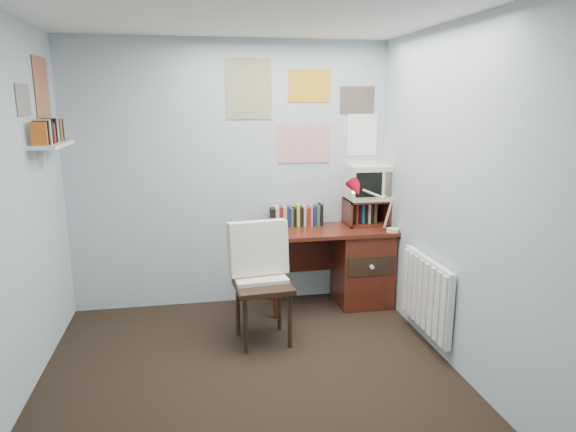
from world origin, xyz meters
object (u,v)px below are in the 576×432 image
at_px(desk_chair, 263,286).
at_px(wall_shelf, 52,145).
at_px(desk, 356,263).
at_px(tv_riser, 366,212).
at_px(desk_lamp, 394,209).
at_px(radiator, 427,294).
at_px(crt_tv, 368,180).

bearing_deg(desk_chair, wall_shelf, 165.04).
relative_size(desk, wall_shelf, 1.94).
relative_size(desk_chair, tv_riser, 2.39).
distance_m(desk_lamp, wall_shelf, 2.92).
bearing_deg(desk_lamp, radiator, -69.32).
bearing_deg(crt_tv, desk_lamp, -67.83).
relative_size(desk_chair, wall_shelf, 1.54).
height_order(tv_riser, crt_tv, crt_tv).
bearing_deg(tv_riser, desk_lamp, -65.56).
xyz_separation_m(desk_lamp, radiator, (0.02, -0.71, -0.55)).
height_order(crt_tv, wall_shelf, wall_shelf).
bearing_deg(desk_lamp, tv_riser, 133.51).
height_order(desk_chair, crt_tv, crt_tv).
height_order(desk, tv_riser, tv_riser).
distance_m(desk, wall_shelf, 2.87).
bearing_deg(desk, wall_shelf, -171.60).
height_order(crt_tv, radiator, crt_tv).
bearing_deg(radiator, desk_lamp, 91.61).
xyz_separation_m(desk_lamp, crt_tv, (-0.13, 0.35, 0.22)).
xyz_separation_m(desk, wall_shelf, (-2.57, -0.38, 1.21)).
bearing_deg(wall_shelf, desk_lamp, 3.22).
bearing_deg(desk, tv_riser, 42.96).
bearing_deg(desk_lamp, wall_shelf, -157.71).
bearing_deg(desk, desk_chair, -146.65).
xyz_separation_m(desk, desk_lamp, (0.27, -0.22, 0.57)).
xyz_separation_m(desk_lamp, tv_riser, (-0.15, 0.33, -0.09)).
distance_m(crt_tv, wall_shelf, 2.79).
height_order(radiator, wall_shelf, wall_shelf).
relative_size(desk, radiator, 1.50).
relative_size(desk_lamp, crt_tv, 1.11).
distance_m(desk_lamp, tv_riser, 0.37).
distance_m(tv_riser, radiator, 1.15).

